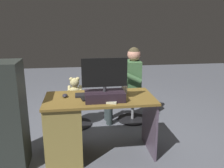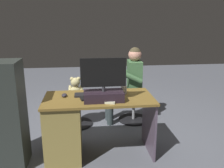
% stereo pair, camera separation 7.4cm
% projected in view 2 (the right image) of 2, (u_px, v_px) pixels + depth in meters
% --- Properties ---
extents(ground_plane, '(10.00, 10.00, 0.00)m').
position_uv_depth(ground_plane, '(98.00, 137.00, 3.33)').
color(ground_plane, slate).
extents(desk, '(1.25, 0.63, 0.71)m').
position_uv_depth(desk, '(72.00, 125.00, 2.81)').
color(desk, brown).
rests_on(desk, ground_plane).
extents(monitor, '(0.49, 0.23, 0.47)m').
position_uv_depth(monitor, '(104.00, 89.00, 2.62)').
color(monitor, black).
rests_on(monitor, desk).
extents(keyboard, '(0.42, 0.14, 0.02)m').
position_uv_depth(keyboard, '(93.00, 94.00, 2.82)').
color(keyboard, black).
rests_on(keyboard, desk).
extents(computer_mouse, '(0.06, 0.10, 0.04)m').
position_uv_depth(computer_mouse, '(64.00, 95.00, 2.77)').
color(computer_mouse, '#2A262F').
rests_on(computer_mouse, desk).
extents(cup, '(0.07, 0.07, 0.10)m').
position_uv_depth(cup, '(124.00, 90.00, 2.87)').
color(cup, white).
rests_on(cup, desk).
extents(tv_remote, '(0.07, 0.16, 0.02)m').
position_uv_depth(tv_remote, '(82.00, 98.00, 2.69)').
color(tv_remote, black).
rests_on(tv_remote, desk).
extents(notebook_binder, '(0.29, 0.35, 0.02)m').
position_uv_depth(notebook_binder, '(107.00, 98.00, 2.68)').
color(notebook_binder, beige).
rests_on(notebook_binder, desk).
extents(office_chair_teddy, '(0.47, 0.47, 0.45)m').
position_uv_depth(office_chair_teddy, '(76.00, 109.00, 3.66)').
color(office_chair_teddy, black).
rests_on(office_chair_teddy, ground_plane).
extents(teddy_bear, '(0.21, 0.22, 0.31)m').
position_uv_depth(teddy_bear, '(76.00, 88.00, 3.58)').
color(teddy_bear, tan).
rests_on(teddy_bear, office_chair_teddy).
extents(visitor_chair, '(0.48, 0.48, 0.45)m').
position_uv_depth(visitor_chair, '(134.00, 105.00, 3.82)').
color(visitor_chair, black).
rests_on(visitor_chair, ground_plane).
extents(person, '(0.56, 0.50, 1.17)m').
position_uv_depth(person, '(129.00, 79.00, 3.69)').
color(person, '#426A40').
rests_on(person, ground_plane).
extents(equipment_rack, '(0.44, 0.36, 1.17)m').
position_uv_depth(equipment_rack, '(3.00, 116.00, 2.56)').
color(equipment_rack, '#2A2F2B').
rests_on(equipment_rack, ground_plane).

